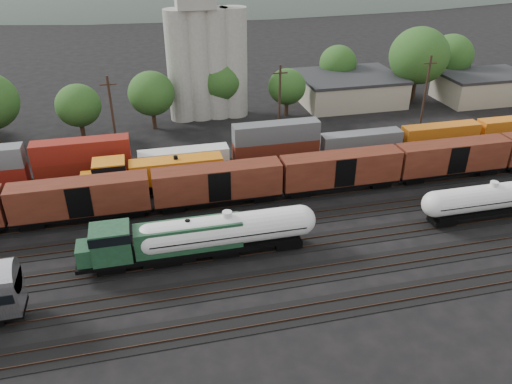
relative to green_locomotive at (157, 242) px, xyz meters
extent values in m
plane|color=black|center=(7.96, 5.00, -2.63)|extent=(600.00, 600.00, 0.00)
cube|color=black|center=(7.96, -10.00, -2.59)|extent=(180.00, 3.20, 0.08)
cube|color=#382319|center=(7.96, -10.72, -2.51)|extent=(180.00, 0.08, 0.16)
cube|color=#382319|center=(7.96, -9.28, -2.51)|extent=(180.00, 0.08, 0.16)
cube|color=black|center=(7.96, -5.00, -2.59)|extent=(180.00, 3.20, 0.08)
cube|color=#382319|center=(7.96, -5.72, -2.51)|extent=(180.00, 0.08, 0.16)
cube|color=#382319|center=(7.96, -4.28, -2.51)|extent=(180.00, 0.08, 0.16)
cube|color=black|center=(7.96, 0.00, -2.59)|extent=(180.00, 3.20, 0.08)
cube|color=#382319|center=(7.96, -0.72, -2.51)|extent=(180.00, 0.08, 0.16)
cube|color=#382319|center=(7.96, 0.72, -2.51)|extent=(180.00, 0.08, 0.16)
cube|color=black|center=(7.96, 5.00, -2.59)|extent=(180.00, 3.20, 0.08)
cube|color=#382319|center=(7.96, 4.28, -2.51)|extent=(180.00, 0.08, 0.16)
cube|color=#382319|center=(7.96, 5.72, -2.51)|extent=(180.00, 0.08, 0.16)
cube|color=black|center=(7.96, 10.00, -2.59)|extent=(180.00, 3.20, 0.08)
cube|color=#382319|center=(7.96, 9.28, -2.51)|extent=(180.00, 0.08, 0.16)
cube|color=#382319|center=(7.96, 10.72, -2.51)|extent=(180.00, 0.08, 0.16)
cube|color=black|center=(7.96, 15.00, -2.59)|extent=(180.00, 3.20, 0.08)
cube|color=#382319|center=(7.96, 14.28, -2.51)|extent=(180.00, 0.08, 0.16)
cube|color=#382319|center=(7.96, 15.72, -2.51)|extent=(180.00, 0.08, 0.16)
cube|color=black|center=(7.96, 20.00, -2.59)|extent=(180.00, 3.20, 0.08)
cube|color=#382319|center=(7.96, 19.28, -2.51)|extent=(180.00, 0.08, 0.16)
cube|color=#382319|center=(7.96, 20.72, -2.51)|extent=(180.00, 0.08, 0.16)
cube|color=black|center=(0.96, 0.00, -1.30)|extent=(17.46, 2.98, 0.41)
cube|color=black|center=(0.96, 0.00, -1.76)|extent=(5.14, 2.26, 0.82)
cube|color=#1A3F26|center=(3.05, 0.00, 0.29)|extent=(10.48, 2.46, 2.77)
cube|color=#1A3F26|center=(-4.28, 0.00, 0.60)|extent=(3.70, 2.98, 3.39)
cube|color=black|center=(-4.28, 0.00, 1.68)|extent=(3.80, 3.08, 0.92)
cube|color=#1A3F26|center=(-6.72, 0.00, -0.17)|extent=(1.64, 2.46, 1.85)
cylinder|color=black|center=(3.05, 0.00, 1.83)|extent=(0.51, 0.51, 0.51)
cube|color=black|center=(-4.63, 0.00, -1.97)|extent=(2.67, 2.05, 0.72)
cube|color=black|center=(6.55, 0.00, -1.97)|extent=(2.67, 2.05, 0.72)
cylinder|color=silver|center=(6.97, 0.00, 0.43)|extent=(15.21, 3.13, 3.13)
sphere|color=silver|center=(-0.64, 0.00, 0.43)|extent=(3.13, 3.13, 3.13)
sphere|color=silver|center=(14.57, 0.00, 0.43)|extent=(3.13, 3.13, 3.13)
cylinder|color=silver|center=(6.97, 0.00, 2.21)|extent=(0.97, 0.97, 0.54)
cube|color=black|center=(6.97, 0.00, 0.43)|extent=(15.55, 3.28, 0.09)
cube|color=black|center=(6.97, 0.00, -1.30)|extent=(14.69, 2.38, 0.54)
cube|color=black|center=(0.74, 0.00, -1.95)|extent=(2.81, 2.16, 0.76)
cube|color=black|center=(13.19, 0.00, -1.95)|extent=(2.81, 2.16, 0.76)
cylinder|color=silver|center=(37.06, 0.00, 0.21)|extent=(14.05, 2.89, 2.89)
sphere|color=silver|center=(30.04, 0.00, 0.21)|extent=(2.89, 2.89, 2.89)
cylinder|color=silver|center=(37.06, 0.00, 1.86)|extent=(0.90, 0.90, 0.50)
cube|color=black|center=(37.06, 0.00, 0.21)|extent=(14.37, 3.03, 0.08)
cube|color=black|center=(37.06, 0.00, -1.38)|extent=(13.57, 2.20, 0.50)
cube|color=black|center=(31.31, 0.00, -1.98)|extent=(2.60, 2.00, 0.70)
cube|color=black|center=(1.08, 15.00, -1.27)|extent=(18.93, 3.05, 0.42)
cube|color=black|center=(1.08, 15.00, -1.75)|extent=(5.26, 2.31, 0.84)
cube|color=orange|center=(3.35, 15.00, 0.36)|extent=(11.36, 2.52, 2.84)
cube|color=orange|center=(-4.60, 15.00, 0.67)|extent=(3.79, 3.05, 3.47)
cube|color=black|center=(-4.60, 15.00, 1.78)|extent=(3.89, 3.16, 0.95)
cube|color=orange|center=(-7.25, 15.00, -0.12)|extent=(1.68, 2.52, 1.89)
cylinder|color=black|center=(3.35, 15.00, 1.93)|extent=(0.53, 0.53, 0.53)
cube|color=black|center=(-4.98, 15.00, -1.96)|extent=(2.73, 2.10, 0.74)
cube|color=black|center=(7.14, 15.00, -1.96)|extent=(2.73, 2.10, 0.74)
cube|color=black|center=(-7.74, 10.00, -1.43)|extent=(15.00, 2.60, 0.40)
cube|color=#532014|center=(-7.74, 10.00, 0.67)|extent=(15.00, 2.90, 3.80)
cube|color=black|center=(7.66, 10.00, -1.43)|extent=(15.00, 2.60, 0.40)
cube|color=#532014|center=(7.66, 10.00, 0.67)|extent=(15.00, 2.90, 3.80)
cube|color=black|center=(23.06, 10.00, -1.43)|extent=(15.00, 2.60, 0.40)
cube|color=#532014|center=(23.06, 10.00, 0.67)|extent=(15.00, 2.90, 3.80)
cube|color=black|center=(38.46, 10.00, -1.43)|extent=(15.00, 2.60, 0.40)
cube|color=#532014|center=(38.46, 10.00, 0.67)|extent=(15.00, 2.90, 3.80)
cube|color=black|center=(7.96, 20.00, -2.13)|extent=(160.00, 2.60, 0.60)
cube|color=maroon|center=(-8.05, 20.00, -0.53)|extent=(12.00, 2.40, 2.60)
cube|color=maroon|center=(-8.05, 20.00, 2.07)|extent=(12.00, 2.40, 2.60)
cube|color=silver|center=(4.75, 20.00, -0.53)|extent=(12.00, 2.40, 2.60)
cube|color=#572014|center=(17.55, 20.00, -0.53)|extent=(12.00, 2.40, 2.60)
cube|color=#4F5153|center=(17.55, 20.00, 2.07)|extent=(12.00, 2.40, 2.60)
cube|color=slate|center=(30.35, 20.00, -0.53)|extent=(12.00, 2.40, 2.60)
cube|color=#CD6715|center=(43.15, 20.00, -0.53)|extent=(12.00, 2.40, 2.60)
cylinder|color=#9D9B90|center=(6.96, 41.00, 6.37)|extent=(4.40, 4.40, 18.00)
cylinder|color=#9D9B90|center=(9.96, 41.00, 6.37)|extent=(4.40, 4.40, 18.00)
cylinder|color=#9D9B90|center=(12.96, 41.00, 6.37)|extent=(4.40, 4.40, 18.00)
cylinder|color=#9D9B90|center=(15.96, 41.00, 6.37)|extent=(4.40, 4.40, 18.00)
cube|color=#9E937F|center=(37.96, 43.00, -0.33)|extent=(18.00, 14.00, 4.60)
cube|color=#232326|center=(37.96, 43.00, 2.22)|extent=(18.36, 14.28, 0.50)
cube|color=#9E937F|center=(62.96, 38.00, -0.33)|extent=(16.00, 10.00, 4.60)
cube|color=#232326|center=(62.96, 38.00, 2.22)|extent=(16.32, 10.20, 0.50)
cylinder|color=black|center=(-9.31, 35.59, -1.38)|extent=(0.70, 0.70, 2.51)
ellipsoid|color=#2D5720|center=(-9.31, 35.59, 2.83)|extent=(6.80, 6.80, 6.44)
cylinder|color=black|center=(1.77, 37.49, -1.27)|extent=(0.70, 0.70, 2.72)
ellipsoid|color=#2D5720|center=(1.77, 37.49, 3.30)|extent=(7.39, 7.39, 7.00)
cylinder|color=black|center=(13.86, 41.73, -1.21)|extent=(0.70, 0.70, 2.83)
ellipsoid|color=#2D5720|center=(13.86, 41.73, 3.54)|extent=(7.69, 7.69, 7.29)
cylinder|color=black|center=(24.57, 38.38, -1.44)|extent=(0.70, 0.70, 2.37)
ellipsoid|color=#2D5720|center=(24.57, 38.38, 2.54)|extent=(6.44, 6.44, 6.10)
cylinder|color=black|center=(38.02, 48.94, -1.31)|extent=(0.70, 0.70, 2.65)
ellipsoid|color=#2D5720|center=(38.02, 48.94, 3.15)|extent=(7.20, 7.20, 6.82)
cylinder|color=black|center=(49.91, 40.15, -0.66)|extent=(0.70, 0.70, 3.94)
ellipsoid|color=#2D5720|center=(49.91, 40.15, 5.95)|extent=(10.69, 10.69, 10.12)
cylinder|color=black|center=(60.05, 45.31, -1.05)|extent=(0.70, 0.70, 3.15)
ellipsoid|color=#2D5720|center=(60.05, 45.31, 4.24)|extent=(8.56, 8.56, 8.11)
cylinder|color=black|center=(-4.04, 27.00, 3.37)|extent=(0.36, 0.36, 12.00)
cube|color=black|center=(-4.04, 27.00, 8.17)|extent=(2.20, 0.18, 0.18)
cylinder|color=black|center=(19.96, 27.00, 3.37)|extent=(0.36, 0.36, 12.00)
cube|color=black|center=(19.96, 27.00, 8.17)|extent=(2.20, 0.18, 0.18)
cylinder|color=black|center=(43.96, 27.00, 3.37)|extent=(0.36, 0.36, 12.00)
cube|color=black|center=(43.96, 27.00, 8.17)|extent=(2.20, 0.18, 0.18)
ellipsoid|color=#59665B|center=(47.96, 265.00, -25.38)|extent=(520.00, 286.00, 130.00)
camera|label=1|loc=(-0.08, -41.31, 27.56)|focal=35.00mm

